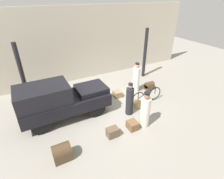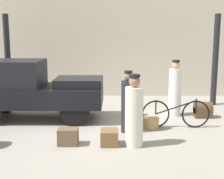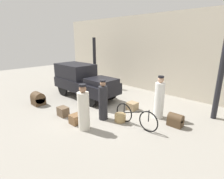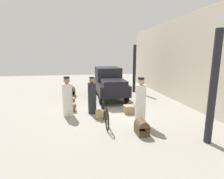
% 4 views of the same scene
% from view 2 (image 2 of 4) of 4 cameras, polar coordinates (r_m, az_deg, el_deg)
% --- Properties ---
extents(ground_plane, '(30.00, 30.00, 0.00)m').
position_cam_2_polar(ground_plane, '(8.96, -1.30, -6.21)').
color(ground_plane, gray).
extents(station_building_facade, '(16.00, 0.15, 4.50)m').
position_cam_2_polar(station_building_facade, '(12.67, -0.79, 8.97)').
color(station_building_facade, beige).
rests_on(station_building_facade, ground).
extents(canopy_pillar_left, '(0.21, 0.21, 3.20)m').
position_cam_2_polar(canopy_pillar_left, '(11.66, -18.51, 5.12)').
color(canopy_pillar_left, black).
rests_on(canopy_pillar_left, ground).
extents(canopy_pillar_right, '(0.21, 0.21, 3.20)m').
position_cam_2_polar(canopy_pillar_right, '(11.59, 18.36, 5.10)').
color(canopy_pillar_right, black).
rests_on(canopy_pillar_right, ground).
extents(truck, '(3.91, 1.56, 1.77)m').
position_cam_2_polar(truck, '(9.53, -15.06, 0.41)').
color(truck, black).
rests_on(truck, ground).
extents(bicycle, '(1.84, 0.04, 0.81)m').
position_cam_2_polar(bicycle, '(8.66, 11.57, -4.36)').
color(bicycle, black).
rests_on(bicycle, ground).
extents(wicker_basket, '(0.44, 0.44, 0.30)m').
position_cam_2_polar(wicker_basket, '(8.55, 7.10, -6.06)').
color(wicker_basket, tan).
rests_on(wicker_basket, ground).
extents(conductor_in_dark_uniform, '(0.41, 0.41, 1.66)m').
position_cam_2_polar(conductor_in_dark_uniform, '(7.06, 4.06, -4.48)').
color(conductor_in_dark_uniform, silver).
rests_on(conductor_in_dark_uniform, ground).
extents(porter_carrying_trunk, '(0.36, 0.36, 1.61)m').
position_cam_2_polar(porter_carrying_trunk, '(8.05, 2.95, -2.71)').
color(porter_carrying_trunk, '#232328').
rests_on(porter_carrying_trunk, ground).
extents(porter_standing_middle, '(0.39, 0.39, 1.74)m').
position_cam_2_polar(porter_standing_middle, '(9.84, 11.43, -0.16)').
color(porter_standing_middle, white).
rests_on(porter_standing_middle, ground).
extents(trunk_large_brown, '(0.42, 0.43, 0.34)m').
position_cam_2_polar(trunk_large_brown, '(9.74, 4.03, -3.85)').
color(trunk_large_brown, '#937A56').
rests_on(trunk_large_brown, ground).
extents(suitcase_black_upright, '(0.46, 0.34, 0.38)m').
position_cam_2_polar(suitcase_black_upright, '(7.34, -8.03, -8.52)').
color(suitcase_black_upright, brown).
rests_on(suitcase_black_upright, ground).
extents(trunk_barrel_dark, '(0.52, 0.37, 0.48)m').
position_cam_2_polar(trunk_barrel_dark, '(9.94, 16.30, -3.60)').
color(trunk_barrel_dark, '#4C3823').
rests_on(trunk_barrel_dark, ground).
extents(suitcase_tan_flat, '(0.40, 0.46, 0.35)m').
position_cam_2_polar(suitcase_tan_flat, '(7.27, -0.46, -8.76)').
color(suitcase_tan_flat, brown).
rests_on(suitcase_tan_flat, ground).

